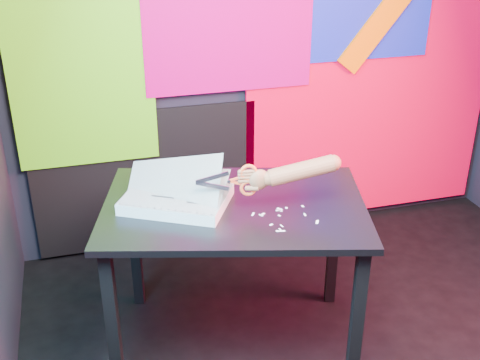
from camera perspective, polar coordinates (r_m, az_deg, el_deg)
name	(u,v)px	position (r m, az deg, el deg)	size (l,w,h in m)	color
room	(412,94)	(2.13, 15.97, 7.88)	(3.01, 3.01, 2.71)	black
backdrop	(281,85)	(3.54, 3.91, 8.99)	(2.88, 0.05, 2.08)	#F3002E
work_table	(234,223)	(2.64, -0.54, -4.13)	(1.29, 1.02, 0.75)	black
printout_stack	(177,198)	(2.59, -6.03, -1.73)	(0.53, 0.49, 0.23)	silver
scissors	(244,180)	(2.48, 0.40, -0.03)	(0.25, 0.05, 0.14)	#A4A4BA
hand_forearm	(294,172)	(2.49, 5.18, 0.76)	(0.42, 0.12, 0.14)	#956136
paper_clippings	(281,216)	(2.50, 3.94, -3.46)	(0.25, 0.20, 0.00)	white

